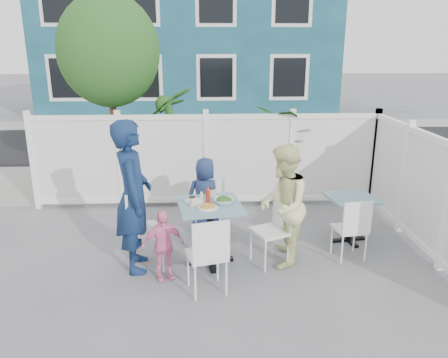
{
  "coord_description": "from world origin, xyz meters",
  "views": [
    {
      "loc": [
        0.09,
        -4.79,
        2.69
      ],
      "look_at": [
        0.33,
        0.7,
        1.0
      ],
      "focal_mm": 35.0,
      "sensor_mm": 36.0,
      "label": 1
    }
  ],
  "objects_px": {
    "utility_cabinet": "(75,153)",
    "boy": "(206,196)",
    "chair_back": "(210,204)",
    "spare_table": "(351,207)",
    "chair_left": "(141,222)",
    "chair_near": "(209,251)",
    "chair_right": "(275,224)",
    "toddler": "(163,245)",
    "man": "(133,197)",
    "main_table": "(210,217)",
    "woman": "(283,206)"
  },
  "relations": [
    {
      "from": "utility_cabinet",
      "to": "boy",
      "type": "height_order",
      "value": "utility_cabinet"
    },
    {
      "from": "chair_back",
      "to": "spare_table",
      "type": "bearing_deg",
      "value": -179.27
    },
    {
      "from": "spare_table",
      "to": "chair_back",
      "type": "xyz_separation_m",
      "value": [
        -1.98,
        0.23,
        -0.01
      ]
    },
    {
      "from": "spare_table",
      "to": "chair_left",
      "type": "bearing_deg",
      "value": -168.15
    },
    {
      "from": "utility_cabinet",
      "to": "chair_left",
      "type": "xyz_separation_m",
      "value": [
        1.85,
        -3.73,
        0.0
      ]
    },
    {
      "from": "chair_near",
      "to": "spare_table",
      "type": "bearing_deg",
      "value": 18.03
    },
    {
      "from": "chair_right",
      "to": "toddler",
      "type": "xyz_separation_m",
      "value": [
        -1.38,
        -0.36,
        -0.09
      ]
    },
    {
      "from": "man",
      "to": "toddler",
      "type": "distance_m",
      "value": 0.69
    },
    {
      "from": "boy",
      "to": "man",
      "type": "bearing_deg",
      "value": 41.73
    },
    {
      "from": "utility_cabinet",
      "to": "spare_table",
      "type": "xyz_separation_m",
      "value": [
        4.7,
        -3.13,
        -0.07
      ]
    },
    {
      "from": "spare_table",
      "to": "man",
      "type": "distance_m",
      "value": 3.02
    },
    {
      "from": "toddler",
      "to": "chair_back",
      "type": "bearing_deg",
      "value": 45.71
    },
    {
      "from": "man",
      "to": "toddler",
      "type": "bearing_deg",
      "value": -138.57
    },
    {
      "from": "chair_back",
      "to": "boy",
      "type": "distance_m",
      "value": 0.16
    },
    {
      "from": "spare_table",
      "to": "chair_right",
      "type": "xyz_separation_m",
      "value": [
        -1.17,
        -0.59,
        0.01
      ]
    },
    {
      "from": "spare_table",
      "to": "man",
      "type": "height_order",
      "value": "man"
    },
    {
      "from": "main_table",
      "to": "chair_near",
      "type": "height_order",
      "value": "chair_near"
    },
    {
      "from": "chair_back",
      "to": "chair_near",
      "type": "distance_m",
      "value": 1.54
    },
    {
      "from": "woman",
      "to": "toddler",
      "type": "height_order",
      "value": "woman"
    },
    {
      "from": "chair_back",
      "to": "woman",
      "type": "bearing_deg",
      "value": 144.76
    },
    {
      "from": "man",
      "to": "spare_table",
      "type": "bearing_deg",
      "value": -86.68
    },
    {
      "from": "chair_left",
      "to": "chair_right",
      "type": "bearing_deg",
      "value": 90.56
    },
    {
      "from": "chair_back",
      "to": "toddler",
      "type": "relative_size",
      "value": 1.01
    },
    {
      "from": "toddler",
      "to": "utility_cabinet",
      "type": "bearing_deg",
      "value": 99.25
    },
    {
      "from": "chair_back",
      "to": "man",
      "type": "height_order",
      "value": "man"
    },
    {
      "from": "man",
      "to": "boy",
      "type": "distance_m",
      "value": 1.38
    },
    {
      "from": "utility_cabinet",
      "to": "woman",
      "type": "height_order",
      "value": "woman"
    },
    {
      "from": "utility_cabinet",
      "to": "man",
      "type": "relative_size",
      "value": 0.62
    },
    {
      "from": "utility_cabinet",
      "to": "man",
      "type": "height_order",
      "value": "man"
    },
    {
      "from": "spare_table",
      "to": "chair_left",
      "type": "xyz_separation_m",
      "value": [
        -2.84,
        -0.6,
        0.07
      ]
    },
    {
      "from": "chair_left",
      "to": "woman",
      "type": "relative_size",
      "value": 0.65
    },
    {
      "from": "spare_table",
      "to": "boy",
      "type": "distance_m",
      "value": 2.07
    },
    {
      "from": "spare_table",
      "to": "toddler",
      "type": "height_order",
      "value": "toddler"
    },
    {
      "from": "utility_cabinet",
      "to": "chair_near",
      "type": "height_order",
      "value": "utility_cabinet"
    },
    {
      "from": "main_table",
      "to": "chair_left",
      "type": "xyz_separation_m",
      "value": [
        -0.85,
        -0.03,
        -0.04
      ]
    },
    {
      "from": "chair_left",
      "to": "man",
      "type": "relative_size",
      "value": 0.54
    },
    {
      "from": "main_table",
      "to": "man",
      "type": "xyz_separation_m",
      "value": [
        -0.92,
        -0.08,
        0.31
      ]
    },
    {
      "from": "main_table",
      "to": "man",
      "type": "height_order",
      "value": "man"
    },
    {
      "from": "spare_table",
      "to": "boy",
      "type": "height_order",
      "value": "boy"
    },
    {
      "from": "boy",
      "to": "toddler",
      "type": "height_order",
      "value": "boy"
    },
    {
      "from": "chair_near",
      "to": "woman",
      "type": "xyz_separation_m",
      "value": [
        0.94,
        0.71,
        0.24
      ]
    },
    {
      "from": "main_table",
      "to": "chair_right",
      "type": "relative_size",
      "value": 0.96
    },
    {
      "from": "chair_back",
      "to": "chair_near",
      "type": "xyz_separation_m",
      "value": [
        -0.03,
        -1.54,
        0.02
      ]
    },
    {
      "from": "chair_right",
      "to": "man",
      "type": "height_order",
      "value": "man"
    },
    {
      "from": "main_table",
      "to": "spare_table",
      "type": "bearing_deg",
      "value": 15.95
    },
    {
      "from": "toddler",
      "to": "woman",
      "type": "bearing_deg",
      "value": -5.29
    },
    {
      "from": "man",
      "to": "woman",
      "type": "distance_m",
      "value": 1.85
    },
    {
      "from": "chair_left",
      "to": "chair_right",
      "type": "height_order",
      "value": "chair_left"
    },
    {
      "from": "utility_cabinet",
      "to": "toddler",
      "type": "distance_m",
      "value": 4.61
    },
    {
      "from": "utility_cabinet",
      "to": "chair_left",
      "type": "bearing_deg",
      "value": -66.94
    }
  ]
}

